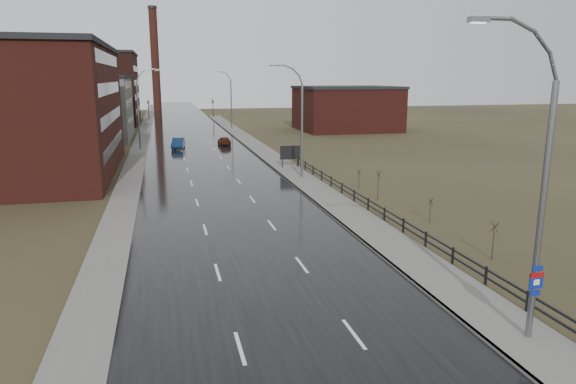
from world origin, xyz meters
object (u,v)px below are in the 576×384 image
streetlight_main (537,191)px  car_far (224,141)px  car_near (178,144)px  billboard (290,153)px

streetlight_main → car_far: 62.68m
streetlight_main → car_near: size_ratio=2.62×
billboard → car_far: 22.68m
streetlight_main → car_far: size_ratio=3.07×
streetlight_main → car_far: bearing=93.9°
streetlight_main → billboard: 40.41m
billboard → car_far: (-4.86, 22.13, -1.08)m
car_near → billboard: bearing=-51.8°
car_far → car_near: bearing=15.0°
billboard → car_near: billboard is taller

